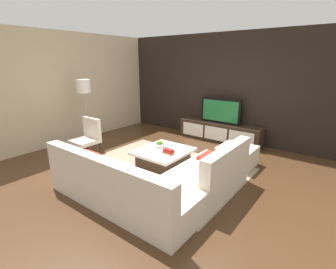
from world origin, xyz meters
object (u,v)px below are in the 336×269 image
Objects in this scene: floor_lamp at (84,90)px; sectional_couch at (154,182)px; fruit_bowl at (160,144)px; ottoman at (237,156)px; book_stack at (168,152)px; television at (220,111)px; accent_chair_near at (88,136)px; coffee_table at (163,158)px; media_console at (219,132)px.

sectional_couch is at bearing -17.71° from floor_lamp.
fruit_bowl is (-0.80, 1.11, 0.15)m from sectional_couch.
book_stack reaches higher than ottoman.
floor_lamp is 5.93× the size of fruit_bowl.
accent_chair_near is (-1.83, -2.82, -0.34)m from television.
ottoman is at bearing 75.87° from sectional_couch.
television is 1.04× the size of coffee_table.
floor_lamp is 7.96× the size of book_stack.
television reaches higher than sectional_couch.
sectional_couch is at bearing -81.09° from television.
television is at bearing 56.15° from accent_chair_near.
television is 0.44× the size of sectional_couch.
television is at bearing 128.81° from ottoman.
sectional_couch is 0.99m from book_stack.
media_console is at bearing -90.00° from television.
media_console is 3.24× the size of ottoman.
book_stack is at bearing -29.07° from fruit_bowl.
floor_lamp reaches higher than ottoman.
coffee_table is 0.33m from book_stack.
television reaches higher than book_stack.
ottoman is at bearing -51.19° from television.
book_stack is at bearing -87.23° from television.
media_console is 1.36× the size of floor_lamp.
sectional_couch is at bearing -12.54° from accent_chair_near.
coffee_table is (-0.10, -2.30, -0.05)m from media_console.
floor_lamp is at bearing 162.29° from sectional_couch.
media_console is 2.15× the size of coffee_table.
sectional_couch is at bearing -54.39° from fruit_bowl.
television is 2.25m from fruit_bowl.
sectional_couch reaches higher than coffee_table.
media_console reaches higher than coffee_table.
fruit_bowl is at bearing 21.04° from accent_chair_near.
coffee_table is at bearing -92.49° from television.
coffee_table is 3.77× the size of fruit_bowl.
television is 1.57× the size of ottoman.
ottoman is at bearing 35.02° from fruit_bowl.
sectional_couch reaches higher than media_console.
book_stack reaches higher than coffee_table.
television is at bearing 87.51° from coffee_table.
ottoman is at bearing 41.95° from coffee_table.
sectional_couch is 3.60× the size of ottoman.
accent_chair_near is at bearing -151.72° from ottoman.
television is at bearing 98.91° from sectional_couch.
coffee_table is at bearing 16.03° from accent_chair_near.
ottoman is (3.58, 1.05, -1.21)m from floor_lamp.
media_console is 2.30m from coffee_table.
sectional_couch is at bearing -104.13° from ottoman.
book_stack is at bearing 114.24° from sectional_couch.
ottoman is 1.47m from book_stack.
media_console is 0.90× the size of sectional_couch.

